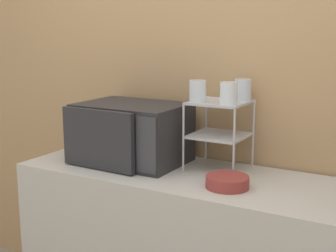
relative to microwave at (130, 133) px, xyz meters
The scene contains 7 objects.
wall_back 0.51m from the microwave, 40.45° to the left, with size 8.00×0.06×2.60m.
microwave is the anchor object (origin of this frame).
dish_rack 0.46m from the microwave, 13.30° to the left, with size 0.26×0.26×0.33m.
glass_front_left 0.43m from the microwave, ahead, with size 0.08×0.08×0.10m.
glass_back_right 0.60m from the microwave, 18.97° to the left, with size 0.08×0.08×0.10m.
glass_front_right 0.57m from the microwave, ahead, with size 0.08×0.08×0.10m.
bowl 0.61m from the microwave, 12.63° to the right, with size 0.19×0.19×0.05m.
Camera 1 is at (0.97, -1.58, 1.56)m, focal length 50.00 mm.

